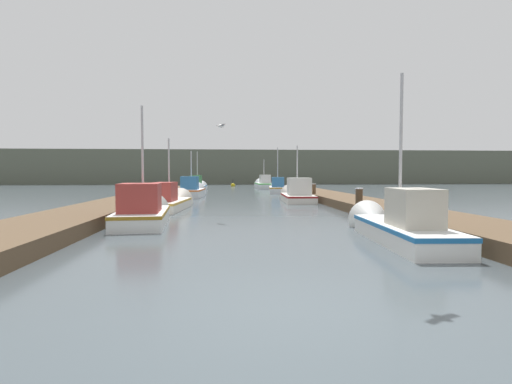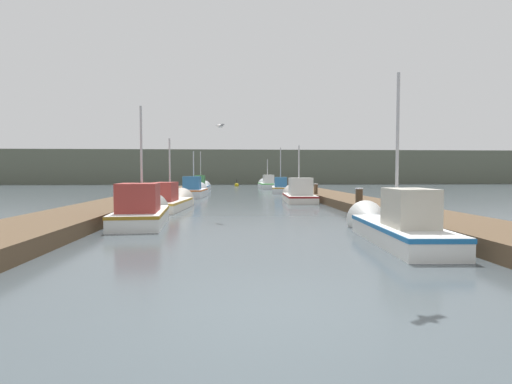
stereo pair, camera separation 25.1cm
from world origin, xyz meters
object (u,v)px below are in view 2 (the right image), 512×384
at_px(fishing_boat_0, 393,225).
at_px(seagull_lead, 220,126).
at_px(fishing_boat_6, 201,186).
at_px(fishing_boat_1, 143,210).
at_px(fishing_boat_3, 298,195).
at_px(mooring_piling_1, 316,192).
at_px(channel_buoy, 237,185).
at_px(fishing_boat_7, 267,184).
at_px(mooring_piling_0, 359,202).
at_px(mooring_piling_2, 191,183).
at_px(fishing_boat_2, 171,201).
at_px(fishing_boat_5, 280,188).
at_px(fishing_boat_4, 194,191).

bearing_deg(fishing_boat_0, seagull_lead, 133.07).
distance_m(fishing_boat_0, fishing_boat_6, 31.62).
bearing_deg(fishing_boat_0, fishing_boat_1, 155.36).
xyz_separation_m(fishing_boat_3, mooring_piling_1, (1.23, 0.44, 0.14)).
bearing_deg(channel_buoy, fishing_boat_6, -109.01).
bearing_deg(fishing_boat_6, fishing_boat_7, 36.38).
height_order(fishing_boat_7, mooring_piling_1, fishing_boat_7).
distance_m(mooring_piling_0, mooring_piling_1, 8.85).
height_order(mooring_piling_2, seagull_lead, seagull_lead).
relative_size(fishing_boat_2, channel_buoy, 5.19).
bearing_deg(channel_buoy, fishing_boat_5, -77.36).
height_order(fishing_boat_2, fishing_boat_6, fishing_boat_6).
bearing_deg(channel_buoy, seagull_lead, -91.69).
bearing_deg(fishing_boat_4, fishing_boat_2, -87.39).
distance_m(fishing_boat_6, channel_buoy, 11.58).
height_order(fishing_boat_0, mooring_piling_2, fishing_boat_0).
distance_m(fishing_boat_4, fishing_boat_7, 17.05).
distance_m(fishing_boat_5, channel_buoy, 16.95).
distance_m(fishing_boat_0, fishing_boat_5, 25.15).
distance_m(fishing_boat_2, fishing_boat_4, 9.82).
xyz_separation_m(fishing_boat_3, fishing_boat_5, (0.20, 10.63, 0.04)).
bearing_deg(mooring_piling_1, fishing_boat_1, -127.31).
bearing_deg(mooring_piling_2, seagull_lead, -81.56).
distance_m(fishing_boat_3, mooring_piling_1, 1.31).
bearing_deg(mooring_piling_2, mooring_piling_0, -69.20).
distance_m(fishing_boat_2, fishing_boat_7, 26.41).
relative_size(fishing_boat_2, fishing_boat_5, 1.09).
bearing_deg(channel_buoy, fishing_boat_1, -95.62).
xyz_separation_m(fishing_boat_0, mooring_piling_0, (1.06, 6.12, 0.16)).
bearing_deg(mooring_piling_0, channel_buoy, 97.50).
height_order(fishing_boat_1, mooring_piling_2, fishing_boat_1).
bearing_deg(fishing_boat_4, mooring_piling_2, 101.09).
bearing_deg(fishing_boat_7, mooring_piling_1, -87.47).
height_order(fishing_boat_4, fishing_boat_5, fishing_boat_5).
height_order(fishing_boat_4, mooring_piling_2, fishing_boat_4).
bearing_deg(fishing_boat_6, mooring_piling_1, -56.86).
relative_size(fishing_boat_3, mooring_piling_2, 3.98).
height_order(fishing_boat_1, mooring_piling_0, fishing_boat_1).
xyz_separation_m(fishing_boat_4, mooring_piling_1, (8.13, -4.52, 0.10)).
distance_m(fishing_boat_4, fishing_boat_5, 9.08).
relative_size(fishing_boat_4, channel_buoy, 4.39).
xyz_separation_m(mooring_piling_2, seagull_lead, (3.81, -25.69, 2.92)).
height_order(fishing_boat_0, fishing_boat_6, fishing_boat_0).
bearing_deg(fishing_boat_3, channel_buoy, 99.98).
xyz_separation_m(fishing_boat_1, fishing_boat_7, (7.11, 31.28, 0.00)).
bearing_deg(mooring_piling_1, fishing_boat_6, 118.34).
bearing_deg(seagull_lead, fishing_boat_1, 94.63).
xyz_separation_m(fishing_boat_1, seagull_lead, (2.66, 1.72, 3.14)).
bearing_deg(channel_buoy, fishing_boat_2, -96.44).
bearing_deg(mooring_piling_2, fishing_boat_1, -87.60).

